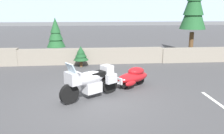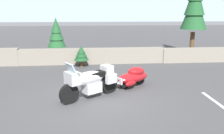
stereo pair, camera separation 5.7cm
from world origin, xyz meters
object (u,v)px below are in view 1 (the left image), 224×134
at_px(pine_tree_tall, 194,4).
at_px(car_shaped_trailer, 133,76).
at_px(touring_motorcycle, 90,81).
at_px(pine_tree_secondary, 56,34).

bearing_deg(pine_tree_tall, car_shaped_trailer, -128.89).
relative_size(car_shaped_trailer, pine_tree_tall, 0.38).
height_order(touring_motorcycle, car_shaped_trailer, touring_motorcycle).
xyz_separation_m(pine_tree_tall, pine_tree_secondary, (-8.69, -0.90, -1.76)).
distance_m(touring_motorcycle, pine_tree_tall, 10.42).
relative_size(car_shaped_trailer, pine_tree_secondary, 0.80).
bearing_deg(pine_tree_tall, touring_motorcycle, -132.29).
bearing_deg(pine_tree_secondary, pine_tree_tall, 5.94).
bearing_deg(touring_motorcycle, car_shaped_trailer, 34.01).
height_order(touring_motorcycle, pine_tree_tall, pine_tree_tall).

